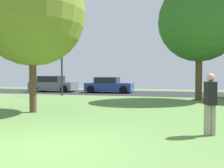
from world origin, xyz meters
name	(u,v)px	position (x,y,z in m)	size (l,w,h in m)	color
ground_plane	(48,149)	(0.00, 0.00, 0.00)	(44.00, 44.00, 0.00)	#5B8442
road_strip	(143,93)	(0.00, 16.00, 0.00)	(44.00, 6.40, 0.01)	#28282B
oak_tree_center	(32,13)	(-3.10, 4.34, 4.05)	(4.32, 4.32, 6.21)	brown
maple_tree_near	(199,21)	(3.96, 11.15, 4.81)	(4.95, 4.95, 7.30)	brown
person_walking	(210,102)	(3.38, 2.03, 0.85)	(0.30, 0.36, 1.57)	gray
parked_car_grey	(53,85)	(-8.35, 15.88, 0.66)	(4.23, 2.00, 1.45)	slate
parked_car_blue	(109,86)	(-3.00, 15.97, 0.62)	(4.06, 2.07, 1.35)	#233893
street_lamp_post	(62,65)	(-5.64, 12.20, 2.25)	(0.14, 0.14, 4.50)	#2D2D33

